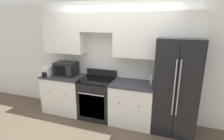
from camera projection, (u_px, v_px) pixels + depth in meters
ground_plane at (107, 126)px, 3.75m from camera, size 12.00×12.00×0.00m
wall_back at (117, 50)px, 3.85m from camera, size 8.00×0.39×2.60m
lower_cabinets_left at (65, 93)px, 4.30m from camera, size 0.99×0.64×0.91m
lower_cabinets_right at (132, 103)px, 3.77m from camera, size 0.92×0.64×0.91m
oven_range at (97, 98)px, 4.02m from camera, size 0.75×0.65×1.07m
refrigerator at (176, 86)px, 3.43m from camera, size 0.80×0.79×1.88m
microwave at (66, 69)px, 4.18m from camera, size 0.50×0.37×0.32m
bottle at (152, 79)px, 3.59m from camera, size 0.06×0.06×0.26m
coffee_maker at (47, 72)px, 4.13m from camera, size 0.16×0.27×0.22m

